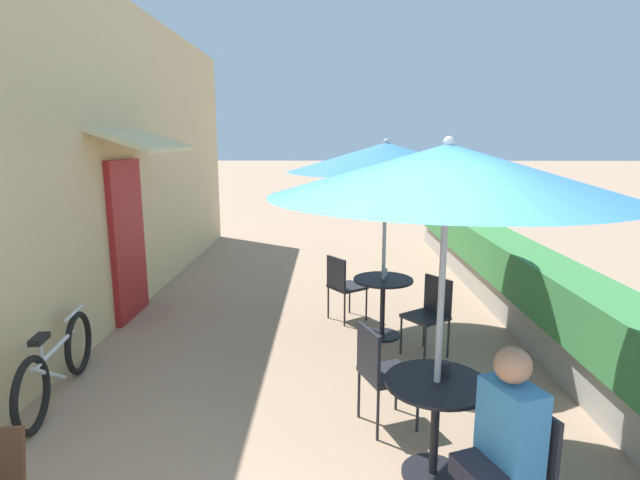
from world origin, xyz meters
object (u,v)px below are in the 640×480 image
(coffee_cup_near, at_px, (445,368))
(bicycle_leaning, at_px, (57,365))
(cafe_chair_mid_right, at_px, (430,310))
(coffee_cup_mid, at_px, (385,272))
(patio_umbrella_near, at_px, (447,171))
(seated_patron_near_left, at_px, (501,444))
(cafe_chair_near_left, at_px, (515,467))
(patio_table_near, at_px, (436,411))
(patio_table_mid, at_px, (383,296))
(cafe_chair_near_right, at_px, (380,368))
(patio_umbrella_mid, at_px, (386,157))
(cafe_chair_mid_left, at_px, (343,283))

(coffee_cup_near, relative_size, bicycle_leaning, 0.05)
(cafe_chair_mid_right, distance_m, coffee_cup_mid, 0.84)
(patio_umbrella_near, height_order, seated_patron_near_left, patio_umbrella_near)
(patio_umbrella_near, xyz_separation_m, cafe_chair_near_left, (0.32, -0.62, -1.63))
(patio_table_near, distance_m, bicycle_leaning, 3.38)
(patio_table_mid, xyz_separation_m, bicycle_leaning, (-3.12, -1.57, -0.17))
(patio_umbrella_near, bearing_deg, patio_table_near, -135.00)
(cafe_chair_near_left, distance_m, seated_patron_near_left, 0.20)
(cafe_chair_near_right, bearing_deg, cafe_chair_near_left, 6.26)
(patio_umbrella_near, xyz_separation_m, cafe_chair_near_right, (-0.32, 0.62, -1.63))
(patio_table_near, bearing_deg, cafe_chair_near_left, -62.68)
(patio_umbrella_near, distance_m, patio_table_mid, 3.07)
(patio_table_near, bearing_deg, seated_patron_near_left, -71.85)
(seated_patron_near_left, relative_size, cafe_chair_near_right, 1.44)
(seated_patron_near_left, relative_size, bicycle_leaning, 0.73)
(cafe_chair_near_left, height_order, patio_umbrella_mid, patio_umbrella_mid)
(patio_table_near, distance_m, cafe_chair_mid_left, 3.16)
(patio_table_near, bearing_deg, cafe_chair_mid_left, 100.22)
(patio_umbrella_mid, xyz_separation_m, coffee_cup_mid, (0.03, 0.15, -1.38))
(seated_patron_near_left, distance_m, cafe_chair_near_right, 1.40)
(patio_umbrella_near, bearing_deg, patio_umbrella_mid, 92.08)
(cafe_chair_near_right, height_order, coffee_cup_mid, cafe_chair_near_right)
(coffee_cup_near, distance_m, cafe_chair_mid_left, 3.08)
(patio_table_near, distance_m, patio_table_mid, 2.59)
(patio_table_near, height_order, cafe_chair_near_left, cafe_chair_near_left)
(cafe_chair_near_left, xyz_separation_m, patio_table_mid, (-0.42, 3.21, -0.01))
(coffee_cup_mid, relative_size, bicycle_leaning, 0.05)
(cafe_chair_mid_left, relative_size, coffee_cup_mid, 9.67)
(patio_umbrella_mid, height_order, bicycle_leaning, patio_umbrella_mid)
(coffee_cup_near, height_order, coffee_cup_mid, same)
(patio_table_near, relative_size, coffee_cup_near, 8.02)
(patio_table_mid, distance_m, bicycle_leaning, 3.50)
(coffee_cup_near, relative_size, coffee_cup_mid, 1.00)
(cafe_chair_mid_right, height_order, coffee_cup_mid, cafe_chair_mid_right)
(patio_umbrella_mid, bearing_deg, cafe_chair_mid_right, -48.19)
(cafe_chair_mid_left, bearing_deg, patio_table_mid, 6.26)
(patio_umbrella_mid, bearing_deg, coffee_cup_mid, 78.33)
(patio_table_near, bearing_deg, cafe_chair_mid_right, 79.76)
(patio_table_near, height_order, bicycle_leaning, bicycle_leaning)
(patio_umbrella_near, distance_m, cafe_chair_near_left, 1.78)
(cafe_chair_near_left, bearing_deg, cafe_chair_mid_right, -22.16)
(coffee_cup_near, bearing_deg, patio_table_mid, 93.97)
(patio_table_near, distance_m, patio_umbrella_mid, 3.07)
(cafe_chair_near_right, distance_m, cafe_chair_mid_left, 2.50)
(patio_umbrella_near, height_order, coffee_cup_near, patio_umbrella_near)
(bicycle_leaning, bearing_deg, coffee_cup_near, -23.10)
(patio_umbrella_mid, bearing_deg, cafe_chair_near_left, -82.63)
(patio_table_mid, height_order, patio_umbrella_mid, patio_umbrella_mid)
(cafe_chair_mid_left, bearing_deg, cafe_chair_mid_right, 6.26)
(patio_umbrella_mid, bearing_deg, patio_table_near, -87.92)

